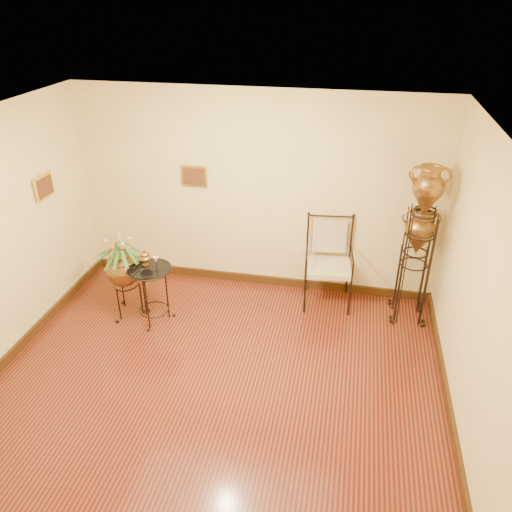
% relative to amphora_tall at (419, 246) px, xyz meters
% --- Properties ---
extents(ground, '(5.00, 5.00, 0.00)m').
position_rel_amphora_tall_xyz_m(ground, '(-2.15, -2.00, -1.08)').
color(ground, brown).
rests_on(ground, ground).
extents(room_shell, '(5.02, 5.02, 2.81)m').
position_rel_amphora_tall_xyz_m(room_shell, '(-2.16, -1.99, 0.66)').
color(room_shell, '#FFEBA4').
rests_on(room_shell, ground).
extents(amphora_tall, '(0.48, 0.48, 2.11)m').
position_rel_amphora_tall_xyz_m(amphora_tall, '(0.00, 0.00, 0.00)').
color(amphora_tall, black).
rests_on(amphora_tall, ground).
extents(amphora_mid, '(0.53, 0.53, 2.10)m').
position_rel_amphora_tall_xyz_m(amphora_mid, '(0.00, 0.07, -0.01)').
color(amphora_mid, black).
rests_on(amphora_mid, ground).
extents(amphora_short, '(0.60, 0.60, 1.51)m').
position_rel_amphora_tall_xyz_m(amphora_short, '(0.00, 0.15, -0.32)').
color(amphora_short, black).
rests_on(amphora_short, ground).
extents(planter_urn, '(0.83, 0.83, 1.28)m').
position_rel_amphora_tall_xyz_m(planter_urn, '(-3.66, -0.62, -0.36)').
color(planter_urn, black).
rests_on(planter_urn, ground).
extents(armchair, '(0.74, 0.70, 1.21)m').
position_rel_amphora_tall_xyz_m(armchair, '(-1.08, 0.15, -0.47)').
color(armchair, black).
rests_on(armchair, ground).
extents(side_table, '(0.68, 0.68, 1.00)m').
position_rel_amphora_tall_xyz_m(side_table, '(-3.26, -0.72, -0.66)').
color(side_table, black).
rests_on(side_table, ground).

